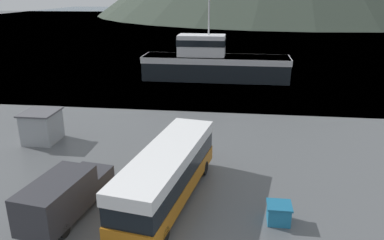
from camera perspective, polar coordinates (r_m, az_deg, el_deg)
name	(u,v)px	position (r m, az deg, el deg)	size (l,w,h in m)	color
water_surface	(237,20)	(155.08, 6.83, 14.85)	(240.00, 240.00, 0.00)	#3D5160
tour_bus	(168,172)	(20.90, -3.72, -7.92)	(4.26, 10.74, 3.11)	#B26614
delivery_van	(65,195)	(20.81, -18.84, -10.73)	(3.05, 6.50, 2.35)	#2D2D33
fishing_boat	(213,62)	(49.98, 3.26, 8.75)	(19.20, 4.80, 10.73)	black
storage_bin	(279,213)	(20.13, 13.08, -13.63)	(1.25, 1.19, 1.03)	teal
dock_kiosk	(42,126)	(31.44, -21.90, -0.87)	(2.57, 2.86, 2.45)	#93999E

